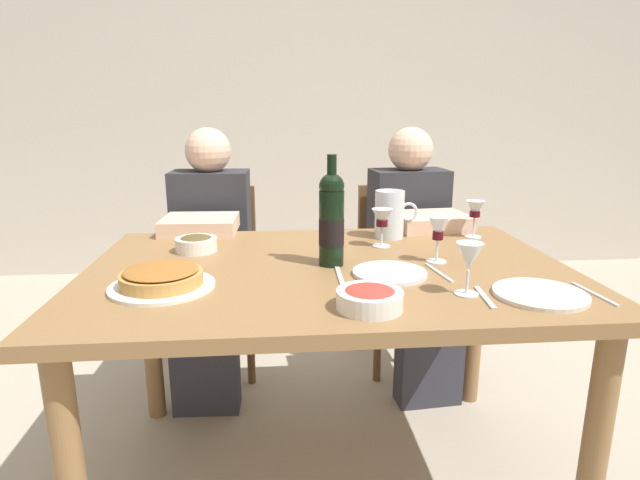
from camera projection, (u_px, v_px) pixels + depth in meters
name	position (u px, v px, depth m)	size (l,w,h in m)	color
ground_plane	(327.00, 473.00, 1.80)	(8.00, 8.00, 0.00)	#B2A893
back_wall	(294.00, 86.00, 3.81)	(8.00, 0.10, 2.80)	beige
dining_table	(328.00, 294.00, 1.63)	(1.50, 1.00, 0.76)	olive
wine_bottle	(332.00, 219.00, 1.59)	(0.08, 0.08, 0.35)	black
water_pitcher	(390.00, 217.00, 1.95)	(0.16, 0.11, 0.18)	silver
baked_tart	(162.00, 278.00, 1.41)	(0.29, 0.29, 0.06)	white
salad_bowl	(370.00, 298.00, 1.26)	(0.17, 0.17, 0.06)	white
olive_bowl	(196.00, 243.00, 1.77)	(0.14, 0.14, 0.06)	white
wine_glass_left_diner	(475.00, 211.00, 1.94)	(0.07, 0.07, 0.14)	silver
wine_glass_right_diner	(469.00, 259.00, 1.34)	(0.07, 0.07, 0.14)	silver
wine_glass_centre	(382.00, 220.00, 1.82)	(0.07, 0.07, 0.14)	silver
wine_glass_spare	(438.00, 231.00, 1.63)	(0.06, 0.06, 0.15)	silver
dinner_plate_left_setting	(540.00, 294.00, 1.35)	(0.24, 0.24, 0.01)	silver
dinner_plate_right_setting	(390.00, 273.00, 1.52)	(0.22, 0.22, 0.01)	silver
fork_left_setting	(485.00, 297.00, 1.34)	(0.16, 0.01, 0.01)	silver
knife_left_setting	(594.00, 294.00, 1.36)	(0.18, 0.01, 0.01)	silver
knife_right_setting	(439.00, 273.00, 1.54)	(0.18, 0.01, 0.01)	silver
spoon_right_setting	(340.00, 275.00, 1.51)	(0.16, 0.01, 0.01)	silver
chair_left	(218.00, 265.00, 2.51)	(0.42, 0.42, 0.87)	brown
diner_left	(209.00, 255.00, 2.25)	(0.35, 0.51, 1.16)	#2D2D33
chair_right	(398.00, 262.00, 2.56)	(0.43, 0.43, 0.87)	brown
diner_right	(415.00, 252.00, 2.31)	(0.36, 0.53, 1.16)	#2D2D33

